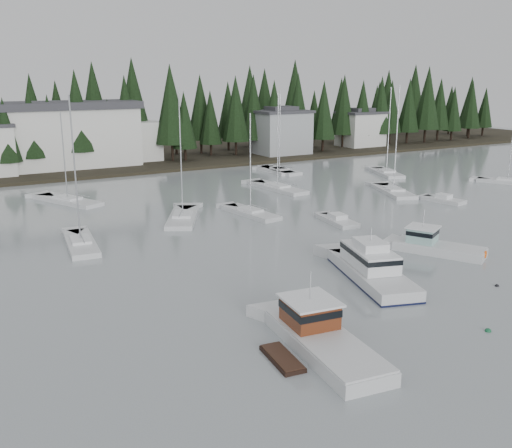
{
  "coord_description": "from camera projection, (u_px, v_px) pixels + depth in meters",
  "views": [
    {
      "loc": [
        -25.13,
        -18.18,
        15.65
      ],
      "look_at": [
        -0.04,
        25.39,
        2.5
      ],
      "focal_mm": 40.0,
      "sensor_mm": 36.0,
      "label": 1
    }
  ],
  "objects": [
    {
      "name": "sailboat_10",
      "position": [
        393.0,
        192.0,
        78.15
      ],
      "size": [
        6.22,
        10.08,
        14.94
      ],
      "rotation": [
        0.0,
        0.0,
        1.21
      ],
      "color": "silver",
      "rests_on": "ground"
    },
    {
      "name": "runabout_1",
      "position": [
        337.0,
        222.0,
        62.3
      ],
      "size": [
        2.99,
        6.2,
        1.42
      ],
      "rotation": [
        0.0,
        0.0,
        1.43
      ],
      "color": "silver",
      "rests_on": "ground"
    },
    {
      "name": "cabin_cruiser_center",
      "position": [
        371.0,
        270.0,
        45.06
      ],
      "size": [
        6.51,
        11.53,
        4.73
      ],
      "rotation": [
        0.0,
        0.0,
        1.27
      ],
      "color": "silver",
      "rests_on": "ground"
    },
    {
      "name": "house_east_a",
      "position": [
        281.0,
        131.0,
        112.87
      ],
      "size": [
        10.6,
        8.48,
        9.25
      ],
      "color": "#999EA0",
      "rests_on": "ground"
    },
    {
      "name": "lobster_boat_brown",
      "position": [
        320.0,
        340.0,
        33.52
      ],
      "size": [
        5.89,
        10.29,
        4.92
      ],
      "rotation": [
        0.0,
        0.0,
        1.45
      ],
      "color": "silver",
      "rests_on": "ground"
    },
    {
      "name": "sailboat_9",
      "position": [
        386.0,
        174.0,
        92.76
      ],
      "size": [
        5.79,
        9.31,
        14.41
      ],
      "rotation": [
        0.0,
        0.0,
        1.21
      ],
      "color": "silver",
      "rests_on": "ground"
    },
    {
      "name": "sailboat_4",
      "position": [
        277.0,
        189.0,
        80.57
      ],
      "size": [
        3.74,
        10.99,
        13.76
      ],
      "rotation": [
        0.0,
        0.0,
        1.66
      ],
      "color": "silver",
      "rests_on": "ground"
    },
    {
      "name": "lobster_boat_teal",
      "position": [
        435.0,
        247.0,
        51.77
      ],
      "size": [
        6.18,
        8.31,
        4.41
      ],
      "rotation": [
        0.0,
        0.0,
        2.06
      ],
      "color": "silver",
      "rests_on": "ground"
    },
    {
      "name": "mooring_buoy_dark",
      "position": [
        497.0,
        286.0,
        43.62
      ],
      "size": [
        0.33,
        0.33,
        0.33
      ],
      "primitive_type": "sphere",
      "color": "black",
      "rests_on": "ground"
    },
    {
      "name": "harbor_inn",
      "position": [
        75.0,
        135.0,
        97.48
      ],
      "size": [
        29.5,
        11.5,
        10.9
      ],
      "color": "silver",
      "rests_on": "ground"
    },
    {
      "name": "house_east_b",
      "position": [
        361.0,
        128.0,
        125.29
      ],
      "size": [
        9.54,
        7.42,
        8.25
      ],
      "color": "silver",
      "rests_on": "ground"
    },
    {
      "name": "sailboat_7",
      "position": [
        279.0,
        172.0,
        94.48
      ],
      "size": [
        3.87,
        8.61,
        13.8
      ],
      "rotation": [
        0.0,
        0.0,
        1.7
      ],
      "color": "silver",
      "rests_on": "ground"
    },
    {
      "name": "sailboat_5",
      "position": [
        81.0,
        245.0,
        53.93
      ],
      "size": [
        3.58,
        9.42,
        14.53
      ],
      "rotation": [
        0.0,
        0.0,
        1.45
      ],
      "color": "silver",
      "rests_on": "ground"
    },
    {
      "name": "runabout_2",
      "position": [
        443.0,
        201.0,
        72.59
      ],
      "size": [
        3.19,
        5.62,
        1.42
      ],
      "rotation": [
        0.0,
        0.0,
        1.77
      ],
      "color": "silver",
      "rests_on": "ground"
    },
    {
      "name": "sailboat_11",
      "position": [
        68.0,
        202.0,
        72.36
      ],
      "size": [
        7.0,
        10.98,
        11.87
      ],
      "rotation": [
        0.0,
        0.0,
        1.99
      ],
      "color": "silver",
      "rests_on": "ground"
    },
    {
      "name": "ground",
      "position": [
        487.0,
        369.0,
        31.34
      ],
      "size": [
        260.0,
        260.0,
        0.0
      ],
      "primitive_type": "plane",
      "color": "gray",
      "rests_on": "ground"
    },
    {
      "name": "far_shore_land",
      "position": [
        76.0,
        157.0,
        112.66
      ],
      "size": [
        240.0,
        54.0,
        1.0
      ],
      "primitive_type": "cube",
      "color": "black",
      "rests_on": "ground"
    },
    {
      "name": "sailboat_0",
      "position": [
        507.0,
        183.0,
        85.05
      ],
      "size": [
        6.24,
        8.69,
        11.11
      ],
      "rotation": [
        0.0,
        0.0,
        2.06
      ],
      "color": "silver",
      "rests_on": "ground"
    },
    {
      "name": "conifer_treeline",
      "position": [
        90.0,
        164.0,
        103.44
      ],
      "size": [
        200.0,
        22.0,
        20.0
      ],
      "primitive_type": null,
      "color": "black",
      "rests_on": "ground"
    },
    {
      "name": "sailboat_3",
      "position": [
        250.0,
        214.0,
        65.96
      ],
      "size": [
        3.46,
        8.98,
        12.13
      ],
      "rotation": [
        0.0,
        0.0,
        1.69
      ],
      "color": "silver",
      "rests_on": "ground"
    },
    {
      "name": "sailboat_12",
      "position": [
        278.0,
        172.0,
        95.02
      ],
      "size": [
        3.53,
        8.32,
        12.2
      ],
      "rotation": [
        0.0,
        0.0,
        1.46
      ],
      "color": "silver",
      "rests_on": "ground"
    },
    {
      "name": "sailboat_2",
      "position": [
        183.0,
        219.0,
        63.83
      ],
      "size": [
        7.34,
        10.21,
        15.04
      ],
      "rotation": [
        0.0,
        0.0,
        1.07
      ],
      "color": "silver",
      "rests_on": "ground"
    },
    {
      "name": "mooring_buoy_green",
      "position": [
        488.0,
        331.0,
        35.93
      ],
      "size": [
        0.41,
        0.41,
        0.41
      ],
      "primitive_type": "sphere",
      "color": "#145933",
      "rests_on": "ground"
    }
  ]
}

